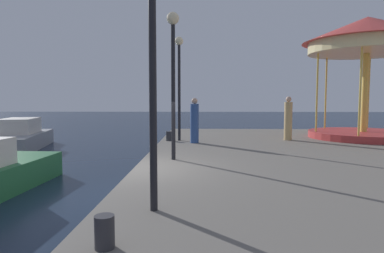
% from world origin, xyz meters
% --- Properties ---
extents(ground_plane, '(120.00, 120.00, 0.00)m').
position_xyz_m(ground_plane, '(0.00, 0.00, 0.00)').
color(ground_plane, '#162338').
extents(motorboat_grey, '(3.19, 5.72, 1.58)m').
position_xyz_m(motorboat_grey, '(-7.71, 8.44, 0.59)').
color(motorboat_grey, gray).
rests_on(motorboat_grey, ground).
extents(carousel, '(5.60, 5.60, 5.45)m').
position_xyz_m(carousel, '(9.17, 6.85, 4.89)').
color(carousel, '#B23333').
rests_on(carousel, quay_dock).
extents(lamp_post_near_edge, '(0.36, 0.36, 4.62)m').
position_xyz_m(lamp_post_near_edge, '(0.99, -3.43, 3.93)').
color(lamp_post_near_edge, black).
rests_on(lamp_post_near_edge, quay_dock).
extents(lamp_post_mid_promenade, '(0.36, 0.36, 4.27)m').
position_xyz_m(lamp_post_mid_promenade, '(0.93, 1.14, 3.72)').
color(lamp_post_mid_promenade, black).
rests_on(lamp_post_mid_promenade, quay_dock).
extents(lamp_post_far_end, '(0.36, 0.36, 4.41)m').
position_xyz_m(lamp_post_far_end, '(0.80, 5.72, 3.80)').
color(lamp_post_far_end, black).
rests_on(lamp_post_far_end, quay_dock).
extents(bollard_center, '(0.24, 0.24, 0.40)m').
position_xyz_m(bollard_center, '(0.60, -4.82, 1.00)').
color(bollard_center, '#2D2D33').
rests_on(bollard_center, quay_dock).
extents(bollard_north, '(0.24, 0.24, 0.40)m').
position_xyz_m(bollard_north, '(0.36, 5.62, 1.00)').
color(bollard_north, '#2D2D33').
rests_on(bollard_north, quay_dock).
extents(person_near_carousel, '(0.34, 0.34, 1.83)m').
position_xyz_m(person_near_carousel, '(1.48, 4.95, 1.66)').
color(person_near_carousel, '#2D4C8C').
rests_on(person_near_carousel, quay_dock).
extents(person_by_the_water, '(0.34, 0.34, 1.90)m').
position_xyz_m(person_by_the_water, '(5.53, 6.02, 1.69)').
color(person_by_the_water, tan).
rests_on(person_by_the_water, quay_dock).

